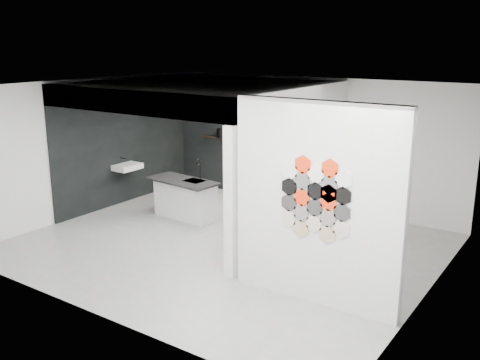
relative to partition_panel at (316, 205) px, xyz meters
name	(u,v)px	position (x,y,z in m)	size (l,w,h in m)	color
floor	(226,245)	(-2.23, 1.00, -1.40)	(7.00, 6.00, 0.01)	gray
partition_panel	(316,205)	(0.00, 0.00, 0.00)	(2.45, 0.15, 2.80)	silver
bay_clad_back	(255,146)	(-3.52, 3.97, -0.22)	(4.40, 0.04, 2.35)	black
bay_clad_left	(126,150)	(-5.70, 2.00, -0.22)	(0.04, 4.00, 2.35)	black
bulkhead	(201,93)	(-3.52, 2.00, 1.15)	(4.40, 4.00, 0.40)	silver
corner_column	(231,203)	(-1.41, 0.00, -0.22)	(0.16, 0.16, 2.35)	silver
fascia_beam	(129,102)	(-3.52, 0.08, 1.15)	(4.40, 0.16, 0.40)	silver
wall_basin	(127,167)	(-5.46, 1.80, -0.55)	(0.40, 0.60, 0.12)	silver
display_shelf	(256,142)	(-3.43, 3.87, -0.10)	(3.00, 0.15, 0.04)	black
kitchen_island	(185,198)	(-3.81, 1.77, -0.98)	(1.60, 0.82, 1.24)	silver
stockpot	(222,133)	(-4.40, 3.87, 0.02)	(0.24, 0.24, 0.20)	black
kettle	(299,143)	(-2.33, 3.87, -0.01)	(0.16, 0.16, 0.13)	black
glass_bowl	(310,145)	(-2.08, 3.87, -0.03)	(0.15, 0.15, 0.10)	gray
glass_vase	(310,144)	(-2.08, 3.87, 0.00)	(0.11, 0.11, 0.15)	gray
bottle_dark	(251,137)	(-3.57, 3.87, 0.00)	(0.06, 0.06, 0.16)	black
utensil_cup	(229,136)	(-4.19, 3.87, -0.03)	(0.08, 0.08, 0.10)	black
hex_tile_cluster	(316,199)	(0.03, -0.09, 0.10)	(1.04, 0.02, 1.16)	beige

